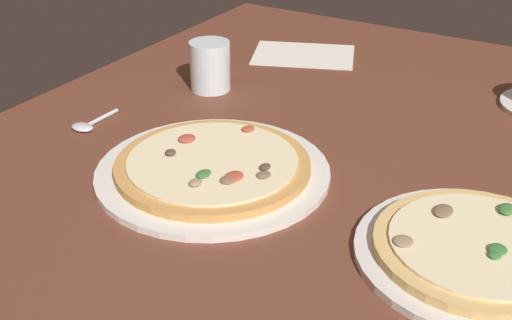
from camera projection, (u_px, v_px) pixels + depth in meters
The scene contains 6 objects.
dining_table at pixel (299, 194), 95.49cm from camera, with size 150.00×110.00×4.00cm, color brown.
pizza_main at pixel (213, 168), 95.76cm from camera, with size 33.56×33.56×3.38cm.
pizza_side at pixel (478, 250), 78.39cm from camera, with size 28.83×28.83×3.38cm.
water_glass at pixel (210, 69), 122.67cm from camera, with size 7.40×7.40×9.03cm.
paper_menu at pixel (304, 55), 140.44cm from camera, with size 14.57×20.71×0.30cm, color silver.
spoon at pixel (87, 125), 109.88cm from camera, with size 9.64×4.05×1.00cm.
Camera 1 is at (73.21, 36.46, 51.90)cm, focal length 47.18 mm.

